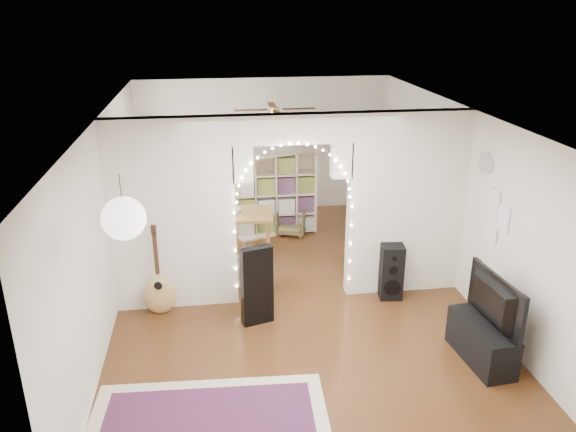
{
  "coord_description": "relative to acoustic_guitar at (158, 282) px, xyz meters",
  "views": [
    {
      "loc": [
        -1.1,
        -7.26,
        4.08
      ],
      "look_at": [
        -0.02,
        0.3,
        1.15
      ],
      "focal_mm": 35.0,
      "sensor_mm": 36.0,
      "label": 1
    }
  ],
  "objects": [
    {
      "name": "tv",
      "position": [
        3.91,
        -1.65,
        0.32
      ],
      "size": [
        0.23,
        1.08,
        0.62
      ],
      "primitive_type": "imported",
      "rotation": [
        0.0,
        0.0,
        1.66
      ],
      "color": "black",
      "rests_on": "media_console"
    },
    {
      "name": "dining_table",
      "position": [
        1.18,
        1.83,
        0.19
      ],
      "size": [
        1.25,
        0.88,
        0.76
      ],
      "rotation": [
        0.0,
        0.0,
        -0.07
      ],
      "color": "brown",
      "rests_on": "floor"
    },
    {
      "name": "fairy_lights",
      "position": [
        1.89,
        0.12,
        1.06
      ],
      "size": [
        1.64,
        0.04,
        1.6
      ],
      "primitive_type": null,
      "color": "#FFEABF",
      "rests_on": "divider_wall"
    },
    {
      "name": "window",
      "position": [
        -0.58,
        2.05,
        1.01
      ],
      "size": [
        0.04,
        1.2,
        1.4
      ],
      "primitive_type": "cube",
      "color": "white",
      "rests_on": "wall_left"
    },
    {
      "name": "paper_lantern",
      "position": [
        -0.01,
        -2.15,
        1.76
      ],
      "size": [
        0.4,
        0.4,
        0.4
      ],
      "primitive_type": "sphere",
      "color": "white",
      "rests_on": "ceiling"
    },
    {
      "name": "wall_front",
      "position": [
        1.89,
        -3.5,
        0.86
      ],
      "size": [
        5.0,
        0.02,
        2.7
      ],
      "primitive_type": "cube",
      "color": "silver",
      "rests_on": "floor"
    },
    {
      "name": "wall_back",
      "position": [
        1.89,
        4.0,
        0.86
      ],
      "size": [
        5.0,
        0.02,
        2.7
      ],
      "primitive_type": "cube",
      "color": "silver",
      "rests_on": "floor"
    },
    {
      "name": "guitar_case",
      "position": [
        1.31,
        -0.42,
        0.06
      ],
      "size": [
        0.45,
        0.25,
        1.11
      ],
      "primitive_type": "cube",
      "rotation": [
        0.0,
        0.0,
        0.28
      ],
      "color": "black",
      "rests_on": "floor"
    },
    {
      "name": "ceiling",
      "position": [
        1.89,
        0.25,
        2.21
      ],
      "size": [
        5.0,
        7.5,
        0.02
      ],
      "primitive_type": "cube",
      "color": "white",
      "rests_on": "wall_back"
    },
    {
      "name": "bookcase",
      "position": [
        1.94,
        2.72,
        0.28
      ],
      "size": [
        1.54,
        0.9,
        1.54
      ],
      "primitive_type": "cube",
      "rotation": [
        0.0,
        0.0,
        0.38
      ],
      "color": "#C9B291",
      "rests_on": "floor"
    },
    {
      "name": "media_console",
      "position": [
        3.91,
        -1.65,
        -0.24
      ],
      "size": [
        0.49,
        1.03,
        0.5
      ],
      "primitive_type": "cube",
      "rotation": [
        0.0,
        0.0,
        0.09
      ],
      "color": "black",
      "rests_on": "floor"
    },
    {
      "name": "tabby_cat",
      "position": [
        1.46,
        -0.06,
        -0.36
      ],
      "size": [
        0.27,
        0.48,
        0.31
      ],
      "rotation": [
        0.0,
        0.0,
        -0.22
      ],
      "color": "brown",
      "rests_on": "floor"
    },
    {
      "name": "dining_chair_left",
      "position": [
        2.24,
        2.6,
        -0.25
      ],
      "size": [
        0.68,
        0.69,
        0.49
      ],
      "primitive_type": "imported",
      "rotation": [
        0.0,
        0.0,
        -0.35
      ],
      "color": "brown",
      "rests_on": "floor"
    },
    {
      "name": "floor",
      "position": [
        1.89,
        0.25,
        -0.49
      ],
      "size": [
        7.5,
        7.5,
        0.0
      ],
      "primitive_type": "plane",
      "color": "black",
      "rests_on": "ground"
    },
    {
      "name": "picture_frames",
      "position": [
        4.37,
        -0.75,
        1.01
      ],
      "size": [
        0.02,
        0.5,
        0.7
      ],
      "primitive_type": null,
      "color": "white",
      "rests_on": "wall_right"
    },
    {
      "name": "wall_right",
      "position": [
        4.39,
        0.25,
        0.86
      ],
      "size": [
        0.02,
        7.5,
        2.7
      ],
      "primitive_type": "cube",
      "color": "silver",
      "rests_on": "floor"
    },
    {
      "name": "wall_left",
      "position": [
        -0.61,
        0.25,
        0.86
      ],
      "size": [
        0.02,
        7.5,
        2.7
      ],
      "primitive_type": "cube",
      "color": "silver",
      "rests_on": "floor"
    },
    {
      "name": "divider_wall",
      "position": [
        1.89,
        0.25,
        0.93
      ],
      "size": [
        5.0,
        0.2,
        2.7
      ],
      "color": "silver",
      "rests_on": "floor"
    },
    {
      "name": "acoustic_guitar",
      "position": [
        0.0,
        0.0,
        0.0
      ],
      "size": [
        0.48,
        0.29,
        1.13
      ],
      "rotation": [
        0.0,
        0.0,
        -0.32
      ],
      "color": "#AD8245",
      "rests_on": "floor"
    },
    {
      "name": "floor_speaker",
      "position": [
        3.31,
        -0.01,
        -0.08
      ],
      "size": [
        0.35,
        0.32,
        0.82
      ],
      "rotation": [
        0.0,
        0.0,
        -0.12
      ],
      "color": "black",
      "rests_on": "floor"
    },
    {
      "name": "flower_vase",
      "position": [
        1.18,
        1.83,
        0.36
      ],
      "size": [
        0.2,
        0.2,
        0.19
      ],
      "primitive_type": "imported",
      "rotation": [
        0.0,
        0.0,
        -0.07
      ],
      "color": "white",
      "rests_on": "dining_table"
    },
    {
      "name": "ceiling_fan",
      "position": [
        1.89,
        2.25,
        1.91
      ],
      "size": [
        1.1,
        1.1,
        0.3
      ],
      "primitive_type": null,
      "color": "#BD8A3F",
      "rests_on": "ceiling"
    },
    {
      "name": "dining_chair_right",
      "position": [
        1.34,
        0.6,
        -0.26
      ],
      "size": [
        0.6,
        0.61,
        0.46
      ],
      "primitive_type": "imported",
      "rotation": [
        0.0,
        0.0,
        0.25
      ],
      "color": "brown",
      "rests_on": "floor"
    },
    {
      "name": "wall_clock",
      "position": [
        4.37,
        -0.35,
        1.61
      ],
      "size": [
        0.03,
        0.31,
        0.31
      ],
      "primitive_type": "cylinder",
      "rotation": [
        0.0,
        1.57,
        0.0
      ],
      "color": "white",
      "rests_on": "wall_right"
    }
  ]
}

